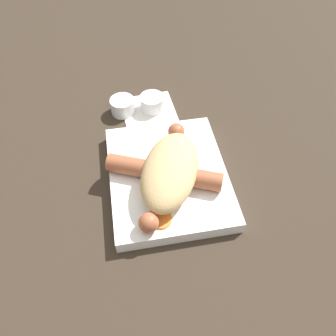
# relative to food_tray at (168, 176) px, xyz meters

# --- Properties ---
(ground_plane) EXTENTS (3.00, 3.00, 0.00)m
(ground_plane) POSITION_rel_food_tray_xyz_m (0.00, 0.00, -0.01)
(ground_plane) COLOR #33281E
(food_tray) EXTENTS (0.22, 0.18, 0.02)m
(food_tray) POSITION_rel_food_tray_xyz_m (0.00, 0.00, 0.00)
(food_tray) COLOR white
(food_tray) RESTS_ON ground_plane
(bread_roll) EXTENTS (0.17, 0.14, 0.05)m
(bread_roll) POSITION_rel_food_tray_xyz_m (-0.02, 0.00, 0.04)
(bread_roll) COLOR tan
(bread_roll) RESTS_ON food_tray
(sausage) EXTENTS (0.19, 0.18, 0.03)m
(sausage) POSITION_rel_food_tray_xyz_m (-0.01, 0.01, 0.03)
(sausage) COLOR #9E5638
(sausage) RESTS_ON food_tray
(pickled_veggies) EXTENTS (0.06, 0.04, 0.00)m
(pickled_veggies) POSITION_rel_food_tray_xyz_m (-0.07, 0.02, 0.01)
(pickled_veggies) COLOR orange
(pickled_veggies) RESTS_ON food_tray
(napkin) EXTENTS (0.11, 0.11, 0.00)m
(napkin) POSITION_rel_food_tray_xyz_m (0.17, 0.01, -0.01)
(napkin) COLOR white
(napkin) RESTS_ON ground_plane
(condiment_cup_near) EXTENTS (0.05, 0.05, 0.03)m
(condiment_cup_near) POSITION_rel_food_tray_xyz_m (0.18, -0.00, 0.00)
(condiment_cup_near) COLOR silver
(condiment_cup_near) RESTS_ON ground_plane
(condiment_cup_far) EXTENTS (0.05, 0.05, 0.03)m
(condiment_cup_far) POSITION_rel_food_tray_xyz_m (0.18, 0.06, 0.00)
(condiment_cup_far) COLOR silver
(condiment_cup_far) RESTS_ON ground_plane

